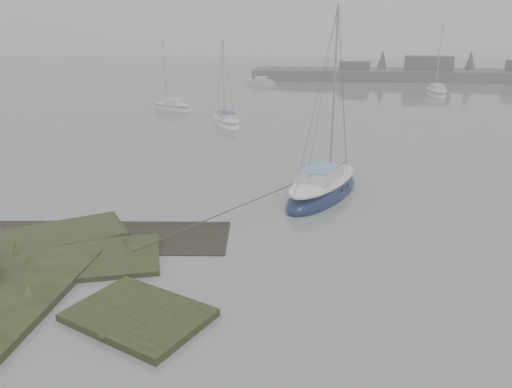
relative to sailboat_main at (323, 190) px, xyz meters
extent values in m
plane|color=slate|center=(-5.39, 19.84, -0.27)|extent=(160.00, 160.00, 0.00)
cube|color=#4C4F51|center=(20.61, 51.84, 0.33)|extent=(60.00, 8.00, 1.60)
cube|color=#424247|center=(4.61, 50.84, 1.13)|extent=(4.00, 3.00, 2.20)
cube|color=#424247|center=(14.61, 50.84, 1.53)|extent=(6.00, 3.00, 3.00)
cone|color=#384238|center=(8.61, 52.84, 1.93)|extent=(2.00, 2.00, 3.50)
cone|color=#384238|center=(20.61, 52.84, 1.93)|extent=(2.00, 2.00, 3.50)
ellipsoid|color=#0D173A|center=(0.01, 0.01, -0.17)|extent=(4.37, 6.58, 1.52)
ellipsoid|color=silver|center=(0.01, 0.01, 0.44)|extent=(3.67, 5.68, 0.43)
cube|color=silver|center=(-0.10, -0.23, 0.82)|extent=(2.08, 2.51, 0.45)
cube|color=#6A8BBA|center=(-0.10, -0.23, 1.07)|extent=(1.93, 2.31, 0.07)
cylinder|color=#939399|center=(0.32, 0.75, 4.34)|extent=(0.10, 0.10, 7.18)
cylinder|color=#939399|center=(-0.17, -0.40, 1.07)|extent=(1.06, 2.34, 0.08)
ellipsoid|color=white|center=(-7.24, 15.77, -0.19)|extent=(3.53, 5.13, 1.19)
ellipsoid|color=silver|center=(-7.24, 15.77, 0.29)|extent=(2.97, 4.42, 0.34)
cube|color=silver|center=(-7.15, 15.58, 0.58)|extent=(1.66, 1.97, 0.35)
cube|color=navy|center=(-7.15, 15.58, 0.78)|extent=(1.54, 1.81, 0.06)
cylinder|color=#939399|center=(-7.50, 16.35, 3.34)|extent=(0.08, 0.08, 5.61)
cylinder|color=#939399|center=(-7.09, 15.46, 0.78)|extent=(0.89, 1.81, 0.06)
ellipsoid|color=#B2B7BD|center=(-13.41, 22.33, -0.19)|extent=(4.94, 3.55, 1.15)
ellipsoid|color=silver|center=(-13.41, 22.33, 0.27)|extent=(4.25, 3.00, 0.33)
cube|color=silver|center=(-13.23, 22.24, 0.55)|extent=(1.91, 1.65, 0.34)
cube|color=silver|center=(-13.23, 22.24, 0.74)|extent=(1.76, 1.53, 0.05)
cylinder|color=#939399|center=(-13.95, 22.61, 3.22)|extent=(0.07, 0.07, 5.43)
cylinder|color=#939399|center=(-13.11, 22.17, 0.74)|extent=(1.72, 0.92, 0.06)
ellipsoid|color=#ACB0B6|center=(12.51, 35.07, -0.18)|extent=(2.06, 5.85, 1.41)
ellipsoid|color=silver|center=(12.51, 35.07, 0.39)|extent=(1.66, 5.10, 0.40)
cube|color=silver|center=(12.50, 34.82, 0.74)|extent=(1.30, 2.02, 0.41)
cube|color=silver|center=(12.50, 34.82, 0.97)|extent=(1.21, 1.85, 0.07)
cylinder|color=#939399|center=(12.53, 35.82, 3.99)|extent=(0.09, 0.09, 6.63)
cylinder|color=#939399|center=(12.50, 34.66, 0.97)|extent=(0.14, 2.32, 0.07)
ellipsoid|color=#AFB5B9|center=(-7.93, 44.26, -0.20)|extent=(4.29, 1.42, 1.04)
ellipsoid|color=silver|center=(-7.93, 44.26, 0.22)|extent=(3.74, 1.13, 0.29)
cube|color=silver|center=(-7.74, 44.26, 0.47)|extent=(1.47, 0.92, 0.31)
cube|color=silver|center=(-7.74, 44.26, 0.64)|extent=(1.35, 0.86, 0.05)
cylinder|color=#939399|center=(-8.48, 44.26, 2.88)|extent=(0.07, 0.07, 4.90)
cylinder|color=#939399|center=(-7.62, 44.26, 0.64)|extent=(1.71, 0.06, 0.06)
camera|label=1|loc=(-0.44, -21.65, 7.12)|focal=35.00mm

